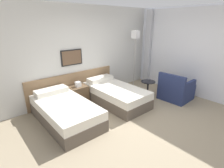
{
  "coord_description": "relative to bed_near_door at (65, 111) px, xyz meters",
  "views": [
    {
      "loc": [
        -2.8,
        -2.3,
        2.22
      ],
      "look_at": [
        0.12,
        1.1,
        0.63
      ],
      "focal_mm": 28.0,
      "sensor_mm": 36.0,
      "label": 1
    }
  ],
  "objects": [
    {
      "name": "side_table",
      "position": [
        2.55,
        -0.39,
        0.12
      ],
      "size": [
        0.43,
        0.43,
        0.54
      ],
      "color": "black",
      "rests_on": "ground_plane"
    },
    {
      "name": "nightstand",
      "position": [
        0.78,
        0.71,
        -0.0
      ],
      "size": [
        0.5,
        0.39,
        0.63
      ],
      "color": "brown",
      "rests_on": "ground_plane"
    },
    {
      "name": "floor_lamp",
      "position": [
        2.92,
        0.53,
        1.35
      ],
      "size": [
        0.24,
        0.24,
        1.96
      ],
      "color": "#9E9993",
      "rests_on": "ground_plane"
    },
    {
      "name": "armchair",
      "position": [
        3.12,
        -1.0,
        0.03
      ],
      "size": [
        0.84,
        0.85,
        0.84
      ],
      "rotation": [
        0.0,
        0.0,
        1.61
      ],
      "color": "navy",
      "rests_on": "ground_plane"
    },
    {
      "name": "bed_near_door",
      "position": [
        0.0,
        0.0,
        0.0
      ],
      "size": [
        1.01,
        1.93,
        0.61
      ],
      "color": "brown",
      "rests_on": "ground_plane"
    },
    {
      "name": "wall_headboard",
      "position": [
        1.24,
        1.01,
        1.05
      ],
      "size": [
        10.0,
        0.1,
        2.7
      ],
      "color": "silver",
      "rests_on": "ground_plane"
    },
    {
      "name": "wall_window",
      "position": [
        3.85,
        -1.23,
        1.09
      ],
      "size": [
        0.21,
        4.66,
        2.7
      ],
      "color": "white",
      "rests_on": "ground_plane"
    },
    {
      "name": "bed_near_window",
      "position": [
        1.57,
        0.0,
        0.0
      ],
      "size": [
        1.01,
        1.93,
        0.61
      ],
      "color": "brown",
      "rests_on": "ground_plane"
    },
    {
      "name": "ground_plane",
      "position": [
        1.27,
        -1.17,
        -0.25
      ],
      "size": [
        16.0,
        16.0,
        0.0
      ],
      "primitive_type": "plane",
      "color": "gray"
    }
  ]
}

